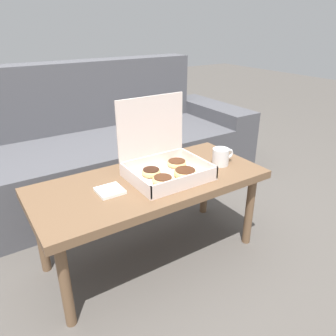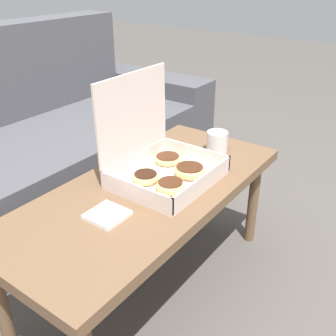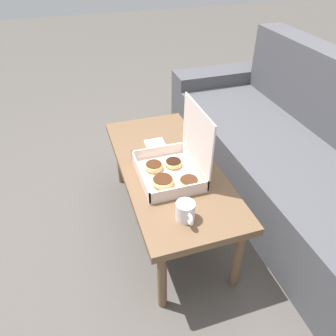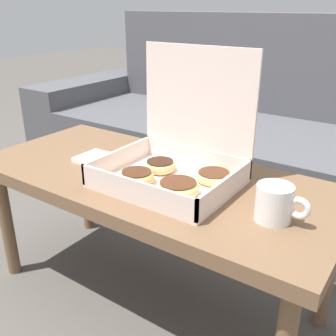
{
  "view_description": "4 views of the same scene",
  "coord_description": "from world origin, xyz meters",
  "px_view_note": "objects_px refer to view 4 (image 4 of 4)",
  "views": [
    {
      "loc": [
        -0.69,
        -1.28,
        1.14
      ],
      "look_at": [
        0.08,
        -0.09,
        0.5
      ],
      "focal_mm": 35.0,
      "sensor_mm": 36.0,
      "label": 1
    },
    {
      "loc": [
        -0.92,
        -0.81,
        1.14
      ],
      "look_at": [
        0.08,
        -0.09,
        0.5
      ],
      "focal_mm": 42.0,
      "sensor_mm": 36.0,
      "label": 2
    },
    {
      "loc": [
        1.35,
        -0.5,
        1.5
      ],
      "look_at": [
        0.08,
        -0.09,
        0.5
      ],
      "focal_mm": 35.0,
      "sensor_mm": 36.0,
      "label": 3
    },
    {
      "loc": [
        0.65,
        -0.92,
        0.92
      ],
      "look_at": [
        0.08,
        -0.09,
        0.5
      ],
      "focal_mm": 42.0,
      "sensor_mm": 36.0,
      "label": 4
    }
  ],
  "objects_px": {
    "coffee_table": "(152,189)",
    "pastry_box": "(176,161)",
    "couch": "(261,144)",
    "coffee_mug": "(275,203)"
  },
  "relations": [
    {
      "from": "couch",
      "to": "coffee_mug",
      "type": "bearing_deg",
      "value": -66.78
    },
    {
      "from": "coffee_table",
      "to": "coffee_mug",
      "type": "height_order",
      "value": "coffee_mug"
    },
    {
      "from": "couch",
      "to": "coffee_table",
      "type": "distance_m",
      "value": 0.88
    },
    {
      "from": "coffee_table",
      "to": "pastry_box",
      "type": "bearing_deg",
      "value": 0.41
    },
    {
      "from": "couch",
      "to": "pastry_box",
      "type": "xyz_separation_m",
      "value": [
        0.09,
        -0.88,
        0.22
      ]
    },
    {
      "from": "couch",
      "to": "pastry_box",
      "type": "height_order",
      "value": "couch"
    },
    {
      "from": "couch",
      "to": "coffee_mug",
      "type": "height_order",
      "value": "couch"
    },
    {
      "from": "pastry_box",
      "to": "coffee_mug",
      "type": "distance_m",
      "value": 0.32
    },
    {
      "from": "coffee_table",
      "to": "coffee_mug",
      "type": "bearing_deg",
      "value": -7.24
    },
    {
      "from": "coffee_mug",
      "to": "pastry_box",
      "type": "bearing_deg",
      "value": 170.65
    }
  ]
}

